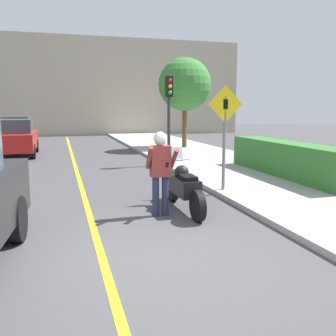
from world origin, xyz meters
The scene contains 12 objects.
ground_plane centered at (0.00, 0.00, 0.00)m, with size 80.00×80.00×0.00m, color #424244.
sidewalk_curb centered at (4.80, 4.00, 0.06)m, with size 4.40×44.00×0.12m.
road_center_line centered at (-0.60, 6.00, 0.00)m, with size 0.12×36.00×0.01m.
building_backdrop centered at (0.00, 26.00, 3.86)m, with size 28.00×1.20×7.72m.
motorcycle centered at (1.40, 2.34, 0.50)m, with size 0.62×2.32×1.30m.
person_biker centered at (0.81, 2.06, 1.06)m, with size 0.59×0.47×1.73m.
crossing_sign centered at (2.85, 3.48, 1.69)m, with size 0.91×0.08×2.61m.
traffic_light centered at (2.88, 8.52, 2.39)m, with size 0.26×0.30×3.23m.
hedge_row centered at (5.60, 4.83, 0.64)m, with size 0.90×5.52×1.03m.
street_tree centered at (5.25, 13.68, 3.38)m, with size 2.74×2.74×4.64m.
parked_car_red centered at (-3.10, 13.22, 0.86)m, with size 1.88×4.20×1.68m.
parked_car_grey centered at (-3.63, 19.00, 0.86)m, with size 1.88×4.20×1.68m.
Camera 1 is at (-1.12, -5.13, 2.19)m, focal length 40.00 mm.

